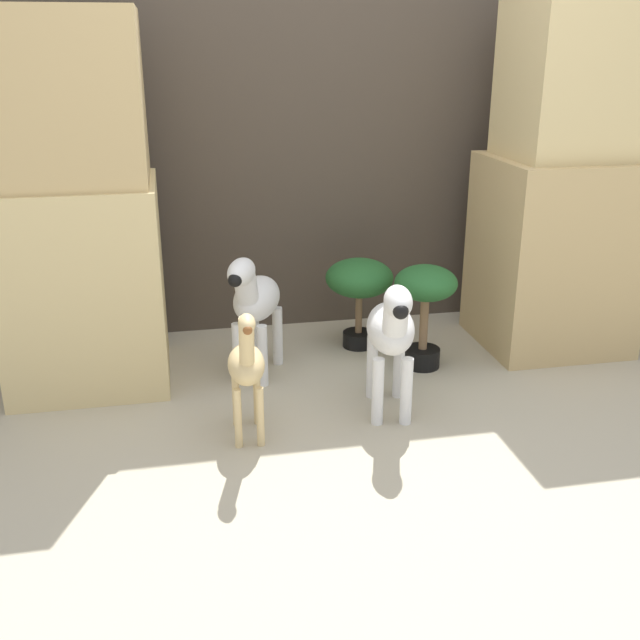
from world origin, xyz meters
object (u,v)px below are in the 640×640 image
at_px(giraffe_figurine, 246,365).
at_px(potted_palm_back, 425,296).
at_px(potted_palm_front, 359,283).
at_px(zebra_right, 392,331).
at_px(zebra_left, 254,301).

bearing_deg(giraffe_figurine, potted_palm_back, 30.52).
distance_m(giraffe_figurine, potted_palm_front, 1.04).
bearing_deg(zebra_right, potted_palm_back, 56.21).
distance_m(zebra_left, potted_palm_front, 0.60).
bearing_deg(zebra_left, potted_palm_back, -3.19).
height_order(zebra_right, potted_palm_front, zebra_right).
xyz_separation_m(zebra_right, zebra_left, (-0.49, 0.48, 0.00)).
relative_size(zebra_right, potted_palm_front, 1.33).
bearing_deg(potted_palm_back, zebra_right, -123.79).
bearing_deg(zebra_left, giraffe_figurine, -99.75).
height_order(zebra_left, giraffe_figurine, zebra_left).
relative_size(zebra_right, potted_palm_back, 1.22).
bearing_deg(zebra_left, zebra_right, -44.07).
bearing_deg(potted_palm_front, zebra_right, -94.25).
relative_size(zebra_left, potted_palm_back, 1.22).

